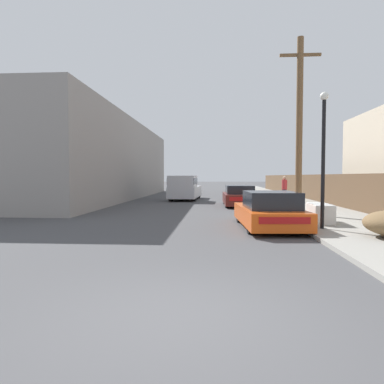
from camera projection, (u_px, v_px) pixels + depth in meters
ground_plane at (186, 321)px, 4.25m from camera, size 220.00×220.00×0.00m
sidewalk_curb at (277, 198)px, 27.30m from camera, size 4.20×63.00×0.12m
discarded_fridge at (320, 213)px, 12.43m from camera, size 0.75×1.60×0.70m
parked_sports_car_red at (269, 211)px, 11.85m from camera, size 2.15×4.47×1.28m
car_parked_mid at (239, 196)px, 20.71m from camera, size 1.91×4.33×1.25m
pickup_truck at (185, 188)px, 25.79m from camera, size 2.25×5.66×1.84m
utility_pole at (299, 123)px, 15.25m from camera, size 1.80×0.28×7.83m
street_lamp at (323, 149)px, 10.88m from camera, size 0.26×0.26×4.34m
wooden_fence at (312, 187)px, 24.41m from camera, size 0.08×44.95×1.80m
building_left_block at (97, 161)px, 28.18m from camera, size 7.00×26.90×6.19m
pedestrian at (284, 189)px, 22.51m from camera, size 0.34×0.34×1.70m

